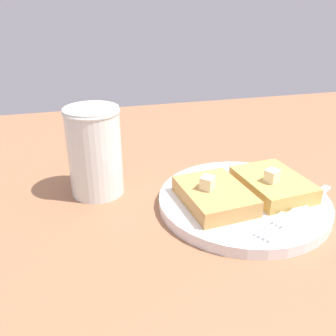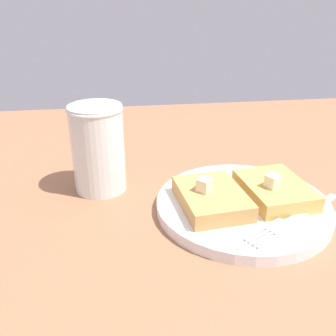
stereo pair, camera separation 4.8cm
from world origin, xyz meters
The scene contains 8 objects.
table_surface centered at (0.00, 0.00, 1.26)cm, with size 102.46×102.46×2.52cm, color #946142.
plate centered at (-3.31, 2.34, 3.31)cm, with size 21.54×21.54×1.37cm.
toast_slice_left centered at (-7.48, 1.90, 4.91)cm, with size 7.38×9.89×2.03cm, color tan.
toast_slice_middle centered at (0.86, 2.79, 4.91)cm, with size 7.38×9.89×2.03cm, color tan.
butter_pat_primary centered at (-8.42, 2.02, 6.72)cm, with size 1.60×1.44×1.60cm, color beige.
butter_pat_secondary centered at (-0.10, 1.82, 6.72)cm, with size 1.60×1.44×1.60cm, color beige.
fork centered at (0.63, -2.87, 4.07)cm, with size 14.54×9.31×0.36cm.
syrup_jar centered at (-20.96, 10.91, 7.87)cm, with size 7.25×7.25×11.86cm.
Camera 1 is at (-22.87, -35.22, 27.60)cm, focal length 40.00 mm.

